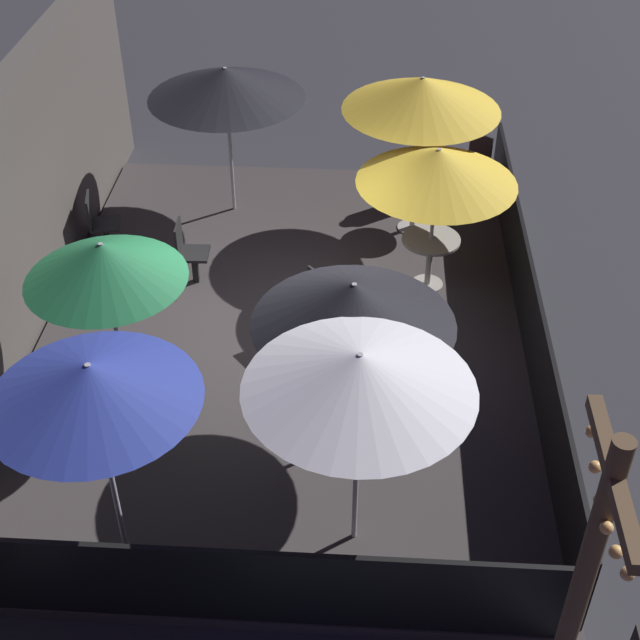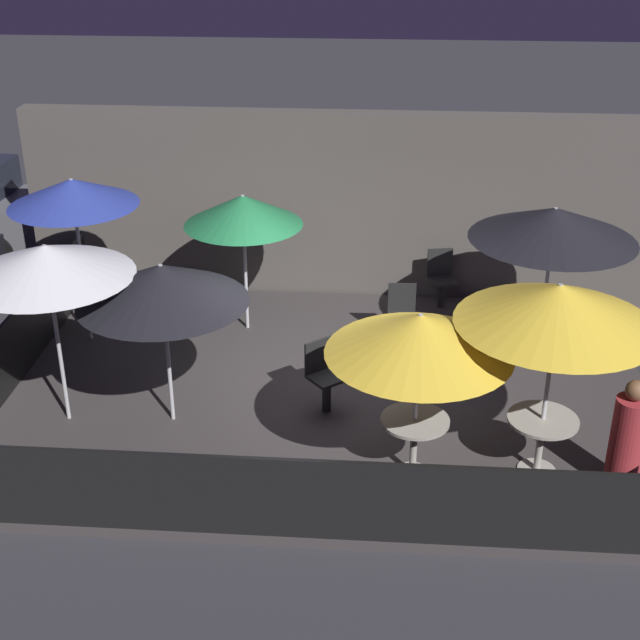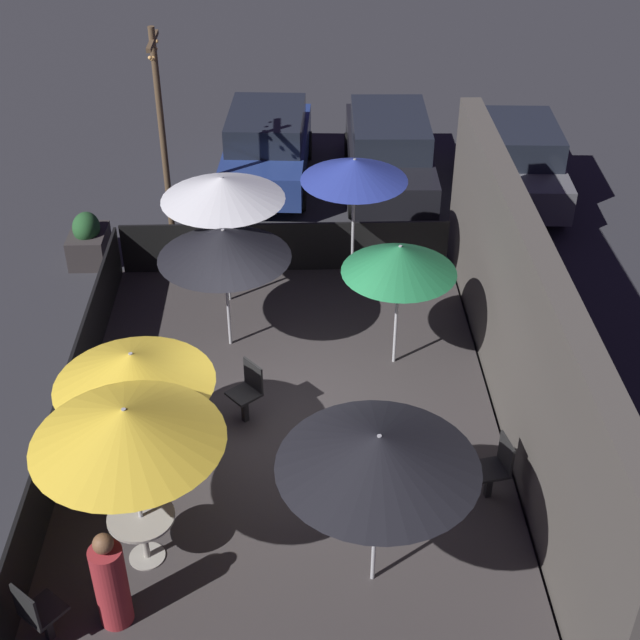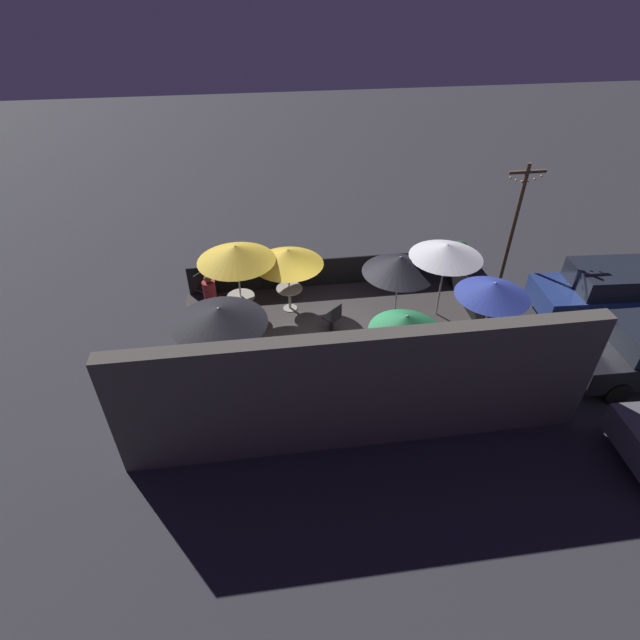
{
  "view_description": "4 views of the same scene",
  "coord_description": "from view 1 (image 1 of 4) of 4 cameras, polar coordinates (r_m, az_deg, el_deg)",
  "views": [
    {
      "loc": [
        -8.76,
        -0.98,
        7.14
      ],
      "look_at": [
        -0.93,
        -0.5,
        1.01
      ],
      "focal_mm": 50.0,
      "sensor_mm": 36.0,
      "label": 1
    },
    {
      "loc": [
        0.66,
        -10.18,
        6.17
      ],
      "look_at": [
        -0.12,
        0.12,
        1.07
      ],
      "focal_mm": 50.0,
      "sensor_mm": 36.0,
      "label": 2
    },
    {
      "loc": [
        9.81,
        0.22,
        8.57
      ],
      "look_at": [
        -0.85,
        0.53,
        1.26
      ],
      "focal_mm": 50.0,
      "sensor_mm": 36.0,
      "label": 3
    },
    {
      "loc": [
        1.84,
        10.4,
        8.91
      ],
      "look_at": [
        0.45,
        0.27,
        1.18
      ],
      "focal_mm": 28.0,
      "sensor_mm": 36.0,
      "label": 4
    }
  ],
  "objects": [
    {
      "name": "patio_chair_1",
      "position": [
        14.12,
        9.89,
        9.95
      ],
      "size": [
        0.56,
        0.56,
        0.93
      ],
      "rotation": [
        0.0,
        0.0,
        2.45
      ],
      "color": "black",
      "rests_on": "patio_deck"
    },
    {
      "name": "patio_chair_3",
      "position": [
        11.95,
        -8.41,
        4.41
      ],
      "size": [
        0.41,
        0.41,
        0.9
      ],
      "rotation": [
        0.0,
        0.0,
        -1.54
      ],
      "color": "black",
      "rests_on": "patio_deck"
    },
    {
      "name": "patio_chair_0",
      "position": [
        12.77,
        -13.9,
        6.1
      ],
      "size": [
        0.47,
        0.47,
        0.92
      ],
      "rotation": [
        0.0,
        0.0,
        -1.36
      ],
      "color": "black",
      "rests_on": "patio_deck"
    },
    {
      "name": "patio_umbrella_5",
      "position": [
        9.43,
        -13.69,
        3.65
      ],
      "size": [
        1.71,
        1.71,
        2.08
      ],
      "color": "#B2B2B7",
      "rests_on": "patio_deck"
    },
    {
      "name": "patio_umbrella_1",
      "position": [
        12.31,
        6.55,
        14.19
      ],
      "size": [
        2.15,
        2.15,
        2.33
      ],
      "color": "#B2B2B7",
      "rests_on": "patio_deck"
    },
    {
      "name": "patio_umbrella_6",
      "position": [
        7.37,
        -14.43,
        -3.9
      ],
      "size": [
        1.78,
        1.78,
        2.43
      ],
      "color": "#B2B2B7",
      "rests_on": "patio_deck"
    },
    {
      "name": "patio_umbrella_2",
      "position": [
        8.6,
        2.18,
        1.03
      ],
      "size": [
        2.04,
        2.04,
        2.09
      ],
      "color": "#B2B2B7",
      "rests_on": "patio_deck"
    },
    {
      "name": "fence_side_left",
      "position": [
        8.05,
        -5.19,
        -16.6
      ],
      "size": [
        0.05,
        5.88,
        0.95
      ],
      "color": "black",
      "rests_on": "patio_deck"
    },
    {
      "name": "building_wall",
      "position": [
        11.24,
        -19.35,
        5.69
      ],
      "size": [
        10.04,
        0.36,
        3.04
      ],
      "color": "#4C4742",
      "rests_on": "ground_plane"
    },
    {
      "name": "dining_table_0",
      "position": [
        11.79,
        7.07,
        4.56
      ],
      "size": [
        0.77,
        0.77,
        0.74
      ],
      "color": "#9E998E",
      "rests_on": "patio_deck"
    },
    {
      "name": "ground_plane",
      "position": [
        11.35,
        -2.25,
        -1.03
      ],
      "size": [
        60.0,
        60.0,
        0.0
      ],
      "primitive_type": "plane",
      "color": "#2D2D33"
    },
    {
      "name": "patio_deck",
      "position": [
        11.31,
        -2.26,
        -0.79
      ],
      "size": [
        8.44,
        6.08,
        0.12
      ],
      "color": "#383333",
      "rests_on": "ground_plane"
    },
    {
      "name": "fence_front",
      "position": [
        11.12,
        13.22,
        0.79
      ],
      "size": [
        8.24,
        0.05,
        0.95
      ],
      "color": "black",
      "rests_on": "patio_deck"
    },
    {
      "name": "patron_0",
      "position": [
        13.76,
        6.91,
        9.92
      ],
      "size": [
        0.53,
        0.53,
        1.34
      ],
      "rotation": [
        0.0,
        0.0,
        3.99
      ],
      "color": "maroon",
      "rests_on": "patio_deck"
    },
    {
      "name": "patio_umbrella_4",
      "position": [
        7.41,
        2.56,
        -3.37
      ],
      "size": [
        2.02,
        2.02,
        2.32
      ],
      "color": "#B2B2B7",
      "rests_on": "patio_deck"
    },
    {
      "name": "patio_chair_2",
      "position": [
        10.9,
        0.39,
        1.4
      ],
      "size": [
        0.56,
        0.56,
        0.95
      ],
      "rotation": [
        0.0,
        0.0,
        -0.87
      ],
      "color": "black",
      "rests_on": "patio_deck"
    },
    {
      "name": "dining_table_1",
      "position": [
        13.0,
        6.07,
        7.95
      ],
      "size": [
        0.79,
        0.79,
        0.7
      ],
      "color": "#9E998E",
      "rests_on": "patio_deck"
    },
    {
      "name": "patio_umbrella_0",
      "position": [
        11.18,
        7.55,
        9.74
      ],
      "size": [
        2.02,
        2.02,
        2.02
      ],
      "color": "#B2B2B7",
      "rests_on": "patio_deck"
    },
    {
      "name": "patio_umbrella_3",
      "position": [
        12.84,
        -6.05,
        14.85
      ],
      "size": [
        2.22,
        2.22,
        2.24
      ],
      "color": "#B2B2B7",
      "rests_on": "patio_deck"
    }
  ]
}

